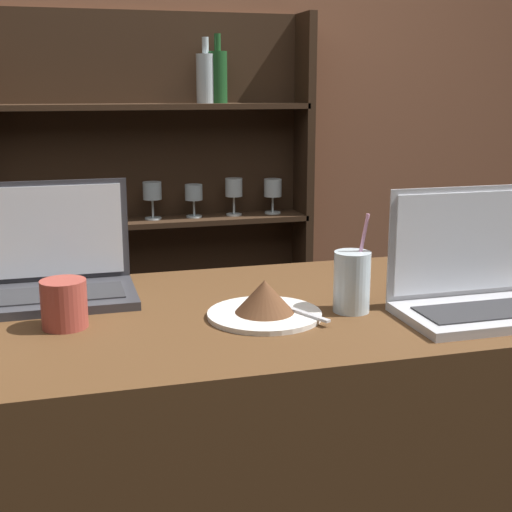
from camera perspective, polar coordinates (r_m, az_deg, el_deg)
name	(u,v)px	position (r m, az deg, el deg)	size (l,w,h in m)	color
back_wall	(148,103)	(2.75, -8.62, 11.99)	(7.00, 0.06, 2.70)	brown
back_shelf	(154,232)	(2.72, -8.17, 1.93)	(1.20, 0.18, 1.68)	#332114
laptop_near	(50,272)	(1.58, -16.14, -1.25)	(0.35, 0.22, 0.24)	#333338
laptop_far	(480,284)	(1.48, 17.47, -2.14)	(0.34, 0.20, 0.24)	#ADADB2
cake_plate	(265,303)	(1.39, 0.70, -3.78)	(0.22, 0.22, 0.07)	silver
water_glass	(352,282)	(1.43, 7.68, -2.04)	(0.07, 0.07, 0.20)	silver
coffee_cup	(64,304)	(1.37, -15.10, -3.72)	(0.09, 0.09, 0.09)	#993D33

